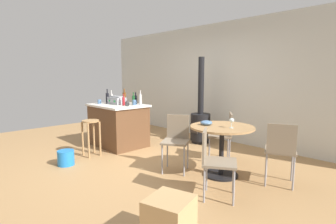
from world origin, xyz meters
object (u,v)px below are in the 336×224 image
object	(u,v)px
dining_table	(222,138)
bottle_0	(124,101)
folding_chair_near	(223,133)
serving_bowl	(206,123)
folding_chair_left	(214,158)
bottle_1	(140,99)
plastic_bucket	(66,158)
kitchen_island	(118,125)
bottle_3	(124,97)
toolbox	(117,100)
bottle_5	(111,98)
folding_chair_far	(176,138)
cup_2	(127,103)
bottle_2	(107,98)
cup_0	(134,103)
wine_glass	(232,121)
folding_chair_right	(281,148)
bottle_4	(136,99)
cup_1	(127,104)
wood_stove	(200,122)
wooden_stool	(91,131)
cup_3	(99,102)
cardboard_box	(169,221)

from	to	relation	value
dining_table	bottle_0	bearing A→B (deg)	-176.05
folding_chair_near	serving_bowl	size ratio (longest dim) A/B	4.74
folding_chair_left	bottle_1	bearing A→B (deg)	161.47
folding_chair_near	bottle_0	world-z (taller)	bottle_0
dining_table	plastic_bucket	world-z (taller)	dining_table
kitchen_island	bottle_3	world-z (taller)	bottle_3
kitchen_island	folding_chair_near	size ratio (longest dim) A/B	1.39
kitchen_island	dining_table	xyz separation A→B (m)	(2.54, 0.15, 0.13)
toolbox	bottle_5	world-z (taller)	bottle_5
folding_chair_far	cup_2	distance (m)	1.75
folding_chair_left	bottle_0	size ratio (longest dim) A/B	3.65
dining_table	folding_chair_left	world-z (taller)	folding_chair_left
bottle_2	bottle_3	distance (m)	0.40
cup_0	serving_bowl	bearing A→B (deg)	-3.26
wine_glass	dining_table	bearing A→B (deg)	174.32
folding_chair_left	bottle_2	bearing A→B (deg)	171.79
folding_chair_near	folding_chair_right	bearing A→B (deg)	-17.64
bottle_2	serving_bowl	distance (m)	2.63
kitchen_island	bottle_4	world-z (taller)	bottle_4
folding_chair_near	wine_glass	size ratio (longest dim) A/B	5.95
toolbox	bottle_0	world-z (taller)	bottle_0
bottle_2	dining_table	bearing A→B (deg)	4.21
bottle_3	cup_1	size ratio (longest dim) A/B	2.79
folding_chair_near	bottle_3	size ratio (longest dim) A/B	2.70
plastic_bucket	folding_chair_near	bearing A→B (deg)	51.28
bottle_0	wood_stove	bearing A→B (deg)	59.87
folding_chair_far	bottle_5	distance (m)	2.29
wooden_stool	cup_3	bearing A→B (deg)	138.94
folding_chair_near	bottle_0	size ratio (longest dim) A/B	3.66
folding_chair_right	bottle_5	distance (m)	3.68
folding_chair_far	wood_stove	world-z (taller)	wood_stove
folding_chair_far	folding_chair_right	bearing A→B (deg)	22.35
cup_2	wine_glass	bearing A→B (deg)	0.74
kitchen_island	folding_chair_left	world-z (taller)	kitchen_island
wooden_stool	cardboard_box	xyz separation A→B (m)	(2.89, -0.77, -0.27)
bottle_2	cardboard_box	distance (m)	3.84
toolbox	wooden_stool	bearing A→B (deg)	-68.18
serving_bowl	cardboard_box	bearing A→B (deg)	-62.61
kitchen_island	bottle_5	bearing A→B (deg)	171.18
bottle_0	bottle_1	world-z (taller)	bottle_1
kitchen_island	bottle_3	size ratio (longest dim) A/B	3.76
folding_chair_left	cup_0	distance (m)	2.64
folding_chair_far	wood_stove	xyz separation A→B (m)	(-0.82, 1.62, -0.05)
kitchen_island	bottle_1	world-z (taller)	bottle_1
bottle_3	bottle_5	distance (m)	0.29
bottle_0	cup_0	xyz separation A→B (m)	(0.13, 0.18, -0.04)
kitchen_island	bottle_2	bearing A→B (deg)	-168.60
cup_2	wine_glass	world-z (taller)	cup_2
bottle_3	plastic_bucket	world-z (taller)	bottle_3
bottle_1	cup_1	xyz separation A→B (m)	(0.02, -0.35, -0.07)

